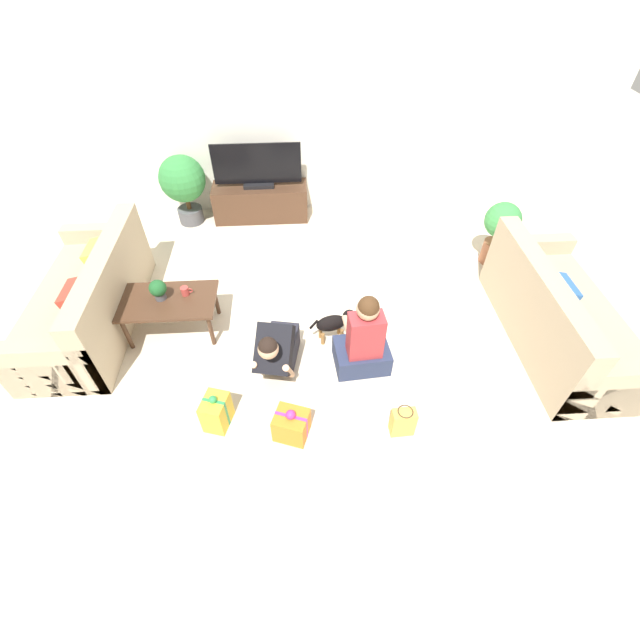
# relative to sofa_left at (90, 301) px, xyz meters

# --- Properties ---
(ground_plane) EXTENTS (16.00, 16.00, 0.00)m
(ground_plane) POSITION_rel_sofa_left_xyz_m (2.40, -0.30, -0.31)
(ground_plane) COLOR beige
(wall_back) EXTENTS (8.40, 0.06, 2.60)m
(wall_back) POSITION_rel_sofa_left_xyz_m (2.40, 2.33, 0.99)
(wall_back) COLOR white
(wall_back) RESTS_ON ground_plane
(sofa_left) EXTENTS (0.90, 2.00, 0.87)m
(sofa_left) POSITION_rel_sofa_left_xyz_m (0.00, 0.00, 0.00)
(sofa_left) COLOR tan
(sofa_left) RESTS_ON ground_plane
(sofa_right) EXTENTS (0.90, 2.00, 0.87)m
(sofa_right) POSITION_rel_sofa_left_xyz_m (4.80, -0.55, -0.00)
(sofa_right) COLOR tan
(sofa_right) RESTS_ON ground_plane
(coffee_table) EXTENTS (0.96, 0.58, 0.43)m
(coffee_table) POSITION_rel_sofa_left_xyz_m (0.87, -0.18, 0.07)
(coffee_table) COLOR #472D1E
(coffee_table) RESTS_ON ground_plane
(tv_console) EXTENTS (1.30, 0.44, 0.49)m
(tv_console) POSITION_rel_sofa_left_xyz_m (1.72, 2.04, -0.07)
(tv_console) COLOR #472D1E
(tv_console) RESTS_ON ground_plane
(tv) EXTENTS (1.18, 0.20, 0.59)m
(tv) POSITION_rel_sofa_left_xyz_m (1.72, 2.04, 0.44)
(tv) COLOR black
(tv) RESTS_ON tv_console
(potted_plant_back_left) EXTENTS (0.61, 0.61, 0.95)m
(potted_plant_back_left) POSITION_rel_sofa_left_xyz_m (0.71, 1.99, 0.29)
(potted_plant_back_left) COLOR #4C4C51
(potted_plant_back_left) RESTS_ON ground_plane
(potted_plant_corner_right) EXTENTS (0.42, 0.42, 0.81)m
(potted_plant_corner_right) POSITION_rel_sofa_left_xyz_m (4.65, 0.80, 0.20)
(potted_plant_corner_right) COLOR #A36042
(potted_plant_corner_right) RESTS_ON ground_plane
(person_kneeling) EXTENTS (0.45, 0.78, 0.74)m
(person_kneeling) POSITION_rel_sofa_left_xyz_m (1.97, -0.81, 0.01)
(person_kneeling) COLOR #23232D
(person_kneeling) RESTS_ON ground_plane
(person_sitting) EXTENTS (0.55, 0.51, 0.93)m
(person_sitting) POSITION_rel_sofa_left_xyz_m (2.79, -0.80, 0.04)
(person_sitting) COLOR #283351
(person_sitting) RESTS_ON ground_plane
(dog) EXTENTS (0.51, 0.22, 0.34)m
(dog) POSITION_rel_sofa_left_xyz_m (2.57, -0.40, -0.08)
(dog) COLOR black
(dog) RESTS_ON ground_plane
(gift_box_a) EXTENTS (0.34, 0.32, 0.34)m
(gift_box_a) POSITION_rel_sofa_left_xyz_m (2.09, -1.52, -0.17)
(gift_box_a) COLOR orange
(gift_box_a) RESTS_ON ground_plane
(gift_box_b) EXTENTS (0.26, 0.30, 0.39)m
(gift_box_b) POSITION_rel_sofa_left_xyz_m (1.44, -1.36, -0.14)
(gift_box_b) COLOR yellow
(gift_box_b) RESTS_ON ground_plane
(gift_bag_a) EXTENTS (0.21, 0.14, 0.31)m
(gift_bag_a) POSITION_rel_sofa_left_xyz_m (3.04, -1.55, -0.16)
(gift_bag_a) COLOR #E5B74C
(gift_bag_a) RESTS_ON ground_plane
(mug) EXTENTS (0.12, 0.08, 0.09)m
(mug) POSITION_rel_sofa_left_xyz_m (1.05, -0.11, 0.17)
(mug) COLOR #B23D38
(mug) RESTS_ON coffee_table
(tabletop_plant) EXTENTS (0.17, 0.17, 0.22)m
(tabletop_plant) POSITION_rel_sofa_left_xyz_m (0.80, -0.15, 0.25)
(tabletop_plant) COLOR #4C4C51
(tabletop_plant) RESTS_ON coffee_table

